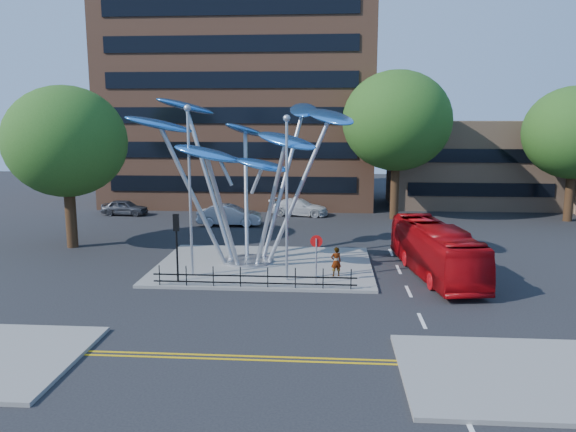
# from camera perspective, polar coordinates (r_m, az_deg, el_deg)

# --- Properties ---
(ground) EXTENTS (120.00, 120.00, 0.00)m
(ground) POSITION_cam_1_polar(r_m,az_deg,el_deg) (25.97, -1.74, -8.69)
(ground) COLOR black
(ground) RESTS_ON ground
(traffic_island) EXTENTS (12.00, 9.00, 0.15)m
(traffic_island) POSITION_cam_1_polar(r_m,az_deg,el_deg) (31.76, -2.43, -5.06)
(traffic_island) COLOR slate
(traffic_island) RESTS_ON ground
(double_yellow_near) EXTENTS (40.00, 0.12, 0.01)m
(double_yellow_near) POSITION_cam_1_polar(r_m,az_deg,el_deg) (20.41, -3.53, -14.04)
(double_yellow_near) COLOR gold
(double_yellow_near) RESTS_ON ground
(double_yellow_far) EXTENTS (40.00, 0.12, 0.01)m
(double_yellow_far) POSITION_cam_1_polar(r_m,az_deg,el_deg) (20.14, -3.65, -14.39)
(double_yellow_far) COLOR gold
(double_yellow_far) RESTS_ON ground
(brick_tower) EXTENTS (25.00, 15.00, 30.00)m
(brick_tower) POSITION_cam_1_polar(r_m,az_deg,el_deg) (57.51, -4.60, 16.62)
(brick_tower) COLOR brown
(brick_tower) RESTS_ON ground
(low_building_near) EXTENTS (15.00, 8.00, 8.00)m
(low_building_near) POSITION_cam_1_polar(r_m,az_deg,el_deg) (56.26, 18.06, 5.09)
(low_building_near) COLOR tan
(low_building_near) RESTS_ON ground
(tree_right) EXTENTS (8.80, 8.80, 12.11)m
(tree_right) POSITION_cam_1_polar(r_m,az_deg,el_deg) (46.79, 11.00, 9.46)
(tree_right) COLOR black
(tree_right) RESTS_ON ground
(tree_left) EXTENTS (7.60, 7.60, 10.32)m
(tree_left) POSITION_cam_1_polar(r_m,az_deg,el_deg) (38.28, -21.64, 7.01)
(tree_left) COLOR black
(tree_left) RESTS_ON ground
(tree_far) EXTENTS (8.00, 8.00, 10.81)m
(tree_far) POSITION_cam_1_polar(r_m,az_deg,el_deg) (50.38, 27.12, 7.52)
(tree_far) COLOR black
(tree_far) RESTS_ON ground
(leaf_sculpture) EXTENTS (12.72, 9.54, 9.51)m
(leaf_sculpture) POSITION_cam_1_polar(r_m,az_deg,el_deg) (31.53, -4.32, 7.34)
(leaf_sculpture) COLOR #9EA0A5
(leaf_sculpture) RESTS_ON traffic_island
(street_lamp_left) EXTENTS (0.36, 0.36, 8.80)m
(street_lamp_left) POSITION_cam_1_polar(r_m,az_deg,el_deg) (29.00, -9.98, 3.98)
(street_lamp_left) COLOR #9EA0A5
(street_lamp_left) RESTS_ON traffic_island
(street_lamp_right) EXTENTS (0.36, 0.36, 8.30)m
(street_lamp_right) POSITION_cam_1_polar(r_m,az_deg,el_deg) (27.74, -0.13, 3.32)
(street_lamp_right) COLOR #9EA0A5
(street_lamp_right) RESTS_ON traffic_island
(traffic_light_island) EXTENTS (0.28, 0.18, 3.42)m
(traffic_light_island) POSITION_cam_1_polar(r_m,az_deg,el_deg) (28.59, -11.27, -1.71)
(traffic_light_island) COLOR black
(traffic_light_island) RESTS_ON traffic_island
(no_entry_sign_island) EXTENTS (0.60, 0.10, 2.45)m
(no_entry_sign_island) POSITION_cam_1_polar(r_m,az_deg,el_deg) (27.76, 2.89, -3.56)
(no_entry_sign_island) COLOR #9EA0A5
(no_entry_sign_island) RESTS_ON traffic_island
(pedestrian_railing_front) EXTENTS (10.00, 0.06, 1.00)m
(pedestrian_railing_front) POSITION_cam_1_polar(r_m,az_deg,el_deg) (27.53, -3.47, -6.41)
(pedestrian_railing_front) COLOR black
(pedestrian_railing_front) RESTS_ON traffic_island
(red_bus) EXTENTS (3.67, 10.03, 2.73)m
(red_bus) POSITION_cam_1_polar(r_m,az_deg,el_deg) (30.83, 14.76, -3.37)
(red_bus) COLOR #9E070C
(red_bus) RESTS_ON ground
(pedestrian) EXTENTS (0.65, 0.51, 1.55)m
(pedestrian) POSITION_cam_1_polar(r_m,az_deg,el_deg) (29.33, 4.90, -4.64)
(pedestrian) COLOR gray
(pedestrian) RESTS_ON traffic_island
(parked_car_left) EXTENTS (4.04, 1.87, 1.34)m
(parked_car_left) POSITION_cam_1_polar(r_m,az_deg,el_deg) (50.33, -16.25, 0.84)
(parked_car_left) COLOR #3D3F45
(parked_car_left) RESTS_ON ground
(parked_car_mid) EXTENTS (4.97, 1.78, 1.63)m
(parked_car_mid) POSITION_cam_1_polar(r_m,az_deg,el_deg) (43.80, -5.94, 0.07)
(parked_car_mid) COLOR #AEB0B6
(parked_car_mid) RESTS_ON ground
(parked_car_right) EXTENTS (5.26, 2.86, 1.45)m
(parked_car_right) POSITION_cam_1_polar(r_m,az_deg,el_deg) (48.14, 1.13, 0.90)
(parked_car_right) COLOR silver
(parked_car_right) RESTS_ON ground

